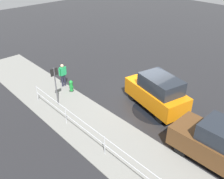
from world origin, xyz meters
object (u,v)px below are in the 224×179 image
object	(u,v)px
moving_hatchback	(157,92)
parked_sedan	(224,147)
pedestrian	(63,73)
sign_post	(55,81)
fire_hydrant	(71,86)

from	to	relation	value
moving_hatchback	parked_sedan	size ratio (longest dim) A/B	0.97
pedestrian	sign_post	size ratio (longest dim) A/B	0.68
fire_hydrant	moving_hatchback	bearing A→B (deg)	-152.18
moving_hatchback	sign_post	bearing A→B (deg)	44.31
parked_sedan	fire_hydrant	size ratio (longest dim) A/B	5.38
moving_hatchback	parked_sedan	xyz separation A→B (m)	(-4.64, 1.43, -0.03)
moving_hatchback	fire_hydrant	distance (m)	5.53
parked_sedan	sign_post	size ratio (longest dim) A/B	1.80
parked_sedan	sign_post	bearing A→B (deg)	16.55
sign_post	fire_hydrant	bearing A→B (deg)	-63.67
fire_hydrant	pedestrian	xyz separation A→B (m)	(0.91, -0.03, 0.56)
fire_hydrant	sign_post	size ratio (longest dim) A/B	0.33
moving_hatchback	parked_sedan	distance (m)	4.85
fire_hydrant	pedestrian	size ratio (longest dim) A/B	0.50
parked_sedan	pedestrian	bearing A→B (deg)	6.06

